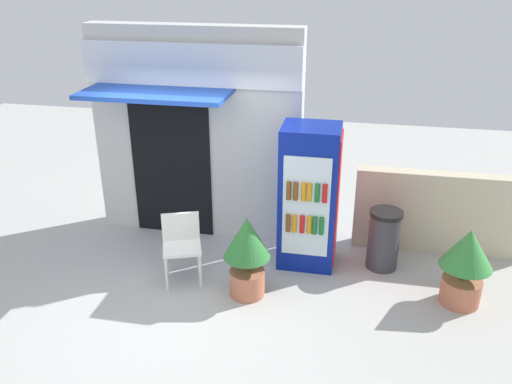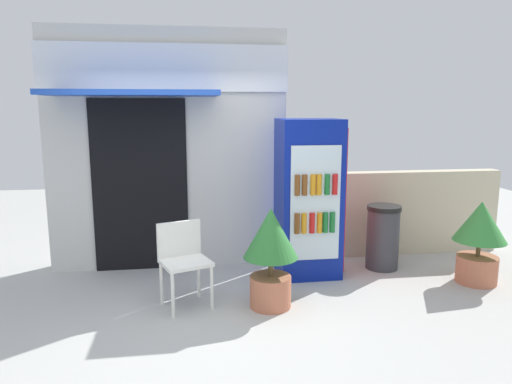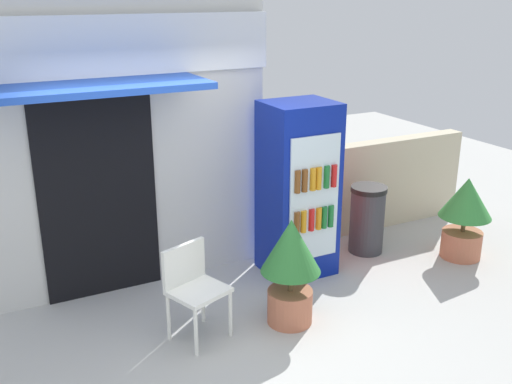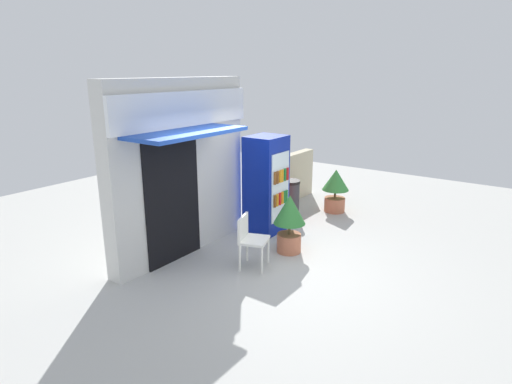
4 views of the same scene
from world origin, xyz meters
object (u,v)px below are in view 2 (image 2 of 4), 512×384
Objects in this scene: plastic_chair at (183,256)px; potted_plant_near_shop at (271,249)px; drink_cooler at (309,198)px; trash_bin at (383,237)px; potted_plant_curbside at (479,235)px.

plastic_chair is 0.92m from potted_plant_near_shop.
drink_cooler is 2.33× the size of trash_bin.
plastic_chair is 2.65m from trash_bin.
trash_bin is (1.64, 0.98, -0.21)m from potted_plant_near_shop.
drink_cooler reaches higher than potted_plant_curbside.
potted_plant_near_shop is at bearing -172.77° from potted_plant_curbside.
potted_plant_near_shop is 1.28× the size of trash_bin.
potted_plant_near_shop is at bearing -149.28° from trash_bin.
potted_plant_curbside reaches higher than trash_bin.
drink_cooler is at bearing 162.64° from potted_plant_curbside.
potted_plant_near_shop is at bearing -124.71° from drink_cooler.
potted_plant_curbside is 1.19× the size of trash_bin.
potted_plant_curbside is (3.45, 0.11, 0.05)m from plastic_chair.
trash_bin is at bearing 144.28° from potted_plant_curbside.
drink_cooler is 1.14m from trash_bin.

